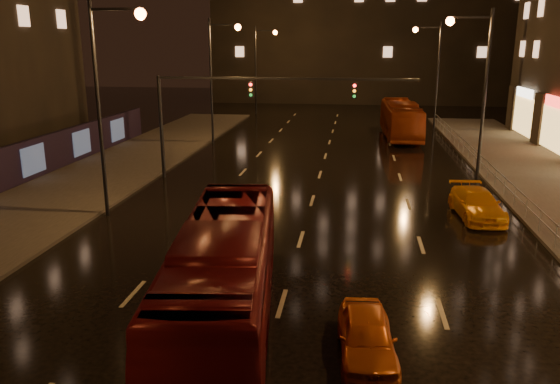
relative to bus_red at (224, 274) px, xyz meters
name	(u,v)px	position (x,y,z in m)	size (l,w,h in m)	color
ground	(318,182)	(1.50, 17.44, -1.56)	(140.00, 140.00, 0.00)	black
sidewalk_left	(64,195)	(-12.00, 12.44, -1.49)	(7.00, 70.00, 0.15)	#38332D
traffic_signal	(234,102)	(-3.56, 17.44, 3.17)	(15.31, 0.32, 6.20)	black
railing_right	(505,181)	(11.70, 15.44, -0.67)	(0.05, 56.00, 1.00)	#99999E
bus_red	(224,274)	(0.00, 0.00, 0.00)	(2.62, 11.21, 3.12)	#5A0C10
bus_curb	(401,119)	(7.57, 34.85, 0.02)	(2.66, 11.39, 3.17)	maroon
taxi_near	(367,336)	(4.13, -1.34, -0.95)	(1.45, 3.61, 1.23)	#CB5513
taxi_far	(477,204)	(9.50, 11.63, -0.90)	(1.86, 4.58, 1.33)	orange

